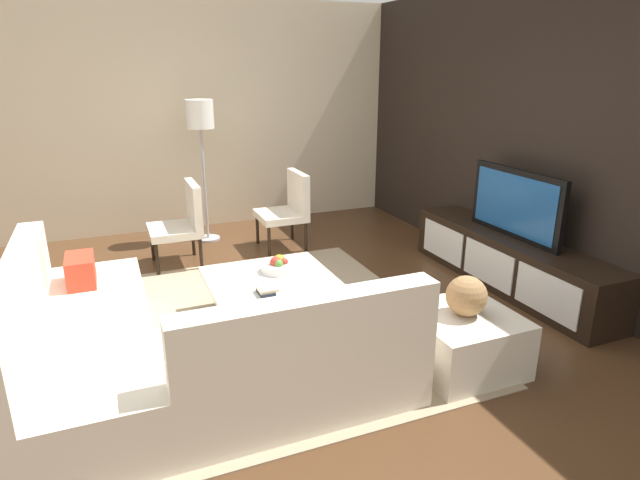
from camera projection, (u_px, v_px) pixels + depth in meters
The scene contains 15 objects.
ground_plane at pixel (266, 331), 4.21m from camera, with size 14.00×14.00×0.00m, color #4C301C.
feature_wall_back at pixel (550, 137), 4.74m from camera, with size 6.40×0.12×2.80m, color black.
side_wall_left at pixel (204, 117), 6.65m from camera, with size 0.12×5.20×2.80m, color beige.
area_rug at pixel (263, 325), 4.30m from camera, with size 3.03×2.72×0.01m, color tan.
media_console at pixel (509, 262), 4.99m from camera, with size 2.35×0.49×0.50m.
television at pixel (516, 204), 4.82m from camera, with size 1.12×0.06×0.63m.
sectional_couch at pixel (161, 350), 3.37m from camera, with size 2.27×2.39×0.84m.
coffee_table at pixel (274, 301), 4.27m from camera, with size 1.08×1.00×0.38m.
accent_chair_near at pixel (183, 219), 5.50m from camera, with size 0.56×0.52×0.87m.
floor_lamp at pixel (200, 124), 5.99m from camera, with size 0.31×0.31×1.65m.
ottoman at pixel (462, 341), 3.66m from camera, with size 0.70×0.70×0.40m, color beige.
fruit_bowl at pixel (278, 265), 4.39m from camera, with size 0.28×0.28×0.14m.
accent_chair_far at pixel (289, 206), 6.04m from camera, with size 0.55×0.51×0.87m.
decorative_ball at pixel (466, 296), 3.56m from camera, with size 0.28×0.28×0.28m, color #997247.
book_stack at pixel (266, 290), 3.97m from camera, with size 0.18×0.15×0.05m.
Camera 1 is at (3.64, -1.03, 2.02)m, focal length 29.63 mm.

